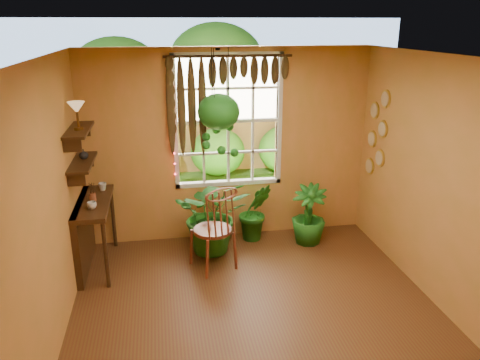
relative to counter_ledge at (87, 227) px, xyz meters
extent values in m
plane|color=#553718|center=(1.91, -1.60, -0.55)|extent=(4.50, 4.50, 0.00)
plane|color=silver|center=(1.91, -1.60, 2.15)|extent=(4.50, 4.50, 0.00)
plane|color=#D68949|center=(1.91, 0.65, 0.80)|extent=(4.00, 0.00, 4.00)
plane|color=#D68949|center=(-0.09, -1.60, 0.80)|extent=(0.00, 4.50, 4.50)
plane|color=#D68949|center=(3.91, -1.60, 0.80)|extent=(0.00, 4.50, 4.50)
cube|color=white|center=(1.91, 0.68, 1.15)|extent=(1.52, 0.10, 1.86)
cube|color=white|center=(1.91, 0.71, 1.15)|extent=(1.38, 0.01, 1.78)
cylinder|color=#3E2711|center=(1.91, 0.57, 2.03)|extent=(1.70, 0.04, 0.04)
cube|color=#3E2711|center=(0.11, 0.00, 0.32)|extent=(0.40, 1.20, 0.06)
cube|color=#3E2711|center=(-0.05, 0.00, -0.10)|extent=(0.08, 1.18, 0.90)
cylinder|color=#3E2711|center=(0.27, -0.55, -0.12)|extent=(0.05, 0.05, 0.86)
cylinder|color=#3E2711|center=(0.27, 0.55, -0.12)|extent=(0.05, 0.05, 0.86)
cube|color=#3E2711|center=(0.03, 0.00, 0.85)|extent=(0.25, 0.90, 0.04)
cube|color=#3E2711|center=(0.03, 0.00, 1.25)|extent=(0.25, 0.90, 0.04)
cube|color=#2E5F1B|center=(1.91, 5.65, -0.57)|extent=(14.00, 10.00, 0.04)
cube|color=#9C8049|center=(1.91, 3.85, 0.35)|extent=(12.00, 0.10, 1.80)
plane|color=#88ABE4|center=(1.91, 7.45, 1.00)|extent=(12.00, 0.00, 12.00)
cylinder|color=maroon|center=(1.56, -0.27, -0.04)|extent=(0.64, 0.64, 0.04)
torus|color=maroon|center=(1.64, -0.47, 0.51)|extent=(0.44, 0.22, 0.46)
imported|color=#175416|center=(1.62, 0.16, -0.01)|extent=(1.07, 0.96, 1.09)
imported|color=#175416|center=(2.25, 0.43, -0.13)|extent=(0.50, 0.41, 0.85)
imported|color=#175416|center=(2.97, 0.19, -0.12)|extent=(0.64, 0.64, 0.85)
ellipsoid|color=black|center=(1.74, 0.38, 1.26)|extent=(0.33, 0.33, 0.20)
ellipsoid|color=#175416|center=(1.74, 0.38, 1.34)|extent=(0.55, 0.55, 0.47)
imported|color=silver|center=(0.13, -0.26, 0.39)|extent=(0.14, 0.14, 0.09)
imported|color=beige|center=(0.19, 0.38, 0.40)|extent=(0.14, 0.14, 0.10)
cylinder|color=brown|center=(0.11, 0.00, 0.40)|extent=(0.08, 0.08, 0.10)
imported|color=#B2AD99|center=(0.04, 0.10, 0.92)|extent=(0.12, 0.12, 0.12)
cylinder|color=brown|center=(0.05, -0.08, 1.28)|extent=(0.11, 0.11, 0.03)
cylinder|color=brown|center=(0.05, -0.08, 1.39)|extent=(0.03, 0.03, 0.20)
cone|color=slate|center=(0.05, -0.08, 1.53)|extent=(0.20, 0.20, 0.13)
camera|label=1|loc=(0.97, -5.63, 2.46)|focal=35.00mm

